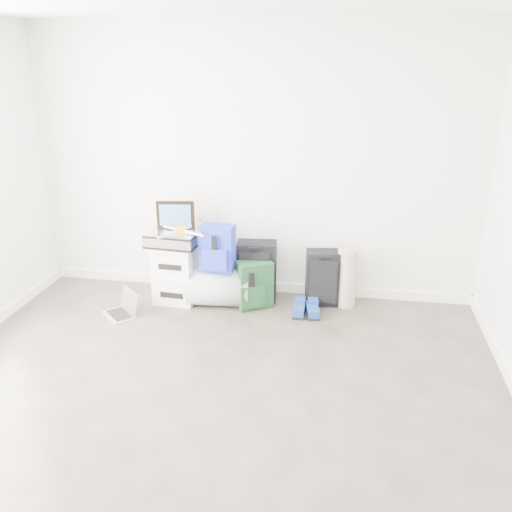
% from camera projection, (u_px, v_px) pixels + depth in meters
% --- Properties ---
extents(ground, '(5.00, 5.00, 0.00)m').
position_uv_depth(ground, '(189.00, 444.00, 3.54)').
color(ground, '#332D25').
rests_on(ground, ground).
extents(room_envelope, '(4.52, 5.02, 2.71)m').
position_uv_depth(room_envelope, '(176.00, 185.00, 2.95)').
color(room_envelope, white).
rests_on(room_envelope, ground).
extents(boxes_stack, '(0.45, 0.37, 0.61)m').
position_uv_depth(boxes_stack, '(176.00, 273.00, 5.47)').
color(boxes_stack, white).
rests_on(boxes_stack, ground).
extents(briefcase, '(0.53, 0.41, 0.14)m').
position_uv_depth(briefcase, '(174.00, 238.00, 5.34)').
color(briefcase, '#B2B2B7').
rests_on(briefcase, boxes_stack).
extents(painting, '(0.38, 0.08, 0.28)m').
position_uv_depth(painting, '(175.00, 215.00, 5.36)').
color(painting, black).
rests_on(painting, briefcase).
extents(drone, '(0.55, 0.55, 0.05)m').
position_uv_depth(drone, '(180.00, 230.00, 5.28)').
color(drone, gold).
rests_on(drone, briefcase).
extents(duffel_bag, '(0.64, 0.42, 0.38)m').
position_uv_depth(duffel_bag, '(219.00, 287.00, 5.43)').
color(duffel_bag, gray).
rests_on(duffel_bag, ground).
extents(blue_backpack, '(0.34, 0.25, 0.46)m').
position_uv_depth(blue_backpack, '(217.00, 249.00, 5.26)').
color(blue_backpack, '#1B25B0').
rests_on(blue_backpack, duffel_bag).
extents(large_suitcase, '(0.42, 0.29, 0.62)m').
position_uv_depth(large_suitcase, '(257.00, 271.00, 5.51)').
color(large_suitcase, black).
rests_on(large_suitcase, ground).
extents(green_backpack, '(0.40, 0.38, 0.48)m').
position_uv_depth(green_backpack, '(254.00, 286.00, 5.37)').
color(green_backpack, '#13341C').
rests_on(green_backpack, ground).
extents(carry_on, '(0.38, 0.28, 0.56)m').
position_uv_depth(carry_on, '(324.00, 278.00, 5.42)').
color(carry_on, black).
rests_on(carry_on, ground).
extents(shoes, '(0.26, 0.30, 0.10)m').
position_uv_depth(shoes, '(306.00, 310.00, 5.27)').
color(shoes, black).
rests_on(shoes, ground).
extents(rolled_rug, '(0.20, 0.20, 0.60)m').
position_uv_depth(rolled_rug, '(347.00, 278.00, 5.38)').
color(rolled_rug, tan).
rests_on(rolled_rug, ground).
extents(laptop, '(0.40, 0.40, 0.24)m').
position_uv_depth(laptop, '(123.00, 309.00, 5.26)').
color(laptop, silver).
rests_on(laptop, ground).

